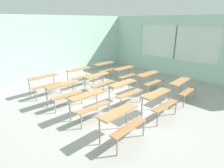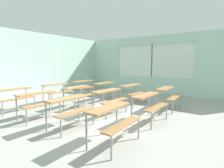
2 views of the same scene
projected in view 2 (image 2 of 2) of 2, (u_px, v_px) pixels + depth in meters
name	position (u px, v px, depth m)	size (l,w,h in m)	color
ground	(98.00, 118.00, 5.18)	(10.00, 9.00, 0.05)	#9E9E99
wall_back	(19.00, 65.00, 7.62)	(10.00, 0.12, 3.00)	silver
wall_right	(163.00, 66.00, 8.93)	(0.12, 9.00, 3.00)	silver
desk_bench_r0c0	(113.00, 116.00, 3.39)	(1.11, 0.62, 0.74)	#A87547
desk_bench_r0c1	(149.00, 101.00, 4.69)	(1.12, 0.62, 0.74)	#A87547
desk_bench_r0c2	(168.00, 93.00, 5.97)	(1.12, 0.63, 0.74)	#A87547
desk_bench_r1c0	(70.00, 105.00, 4.26)	(1.11, 0.62, 0.74)	#A87547
desk_bench_r1c1	(109.00, 96.00, 5.45)	(1.13, 0.64, 0.74)	#A87547
desk_bench_r1c2	(133.00, 89.00, 6.76)	(1.12, 0.64, 0.74)	#A87547
desk_bench_r2c0	(38.00, 99.00, 4.98)	(1.12, 0.63, 0.74)	#A87547
desk_bench_r2c1	(79.00, 92.00, 6.26)	(1.13, 0.64, 0.74)	#A87547
desk_bench_r2c2	(106.00, 87.00, 7.51)	(1.13, 0.64, 0.74)	#A87547
desk_bench_r3c0	(15.00, 94.00, 5.74)	(1.11, 0.61, 0.74)	#A87547
desk_bench_r3c1	(58.00, 89.00, 7.02)	(1.10, 0.60, 0.74)	#A87547
desk_bench_r3c2	(84.00, 85.00, 8.28)	(1.12, 0.62, 0.74)	#A87547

